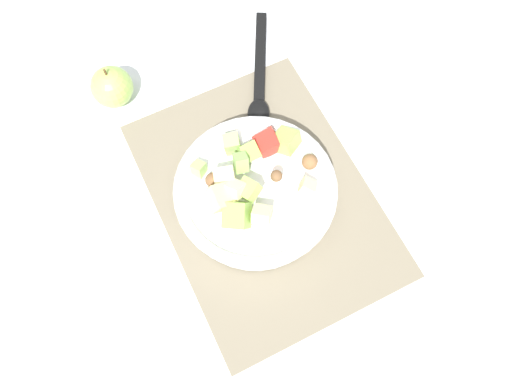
# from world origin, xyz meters

# --- Properties ---
(ground_plane) EXTENTS (2.40, 2.40, 0.00)m
(ground_plane) POSITION_xyz_m (0.00, 0.00, 0.00)
(ground_plane) COLOR silver
(placemat) EXTENTS (0.43, 0.31, 0.01)m
(placemat) POSITION_xyz_m (0.00, 0.00, 0.00)
(placemat) COLOR #756B56
(placemat) RESTS_ON ground_plane
(salad_bowl) EXTENTS (0.24, 0.24, 0.09)m
(salad_bowl) POSITION_xyz_m (0.00, -0.01, 0.04)
(salad_bowl) COLOR white
(salad_bowl) RESTS_ON placemat
(serving_spoon) EXTENTS (0.22, 0.13, 0.01)m
(serving_spoon) POSITION_xyz_m (-0.18, 0.08, 0.01)
(serving_spoon) COLOR black
(serving_spoon) RESTS_ON placemat
(whole_apple) EXTENTS (0.07, 0.07, 0.08)m
(whole_apple) POSITION_xyz_m (-0.27, -0.14, 0.03)
(whole_apple) COLOR #9EC656
(whole_apple) RESTS_ON ground_plane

